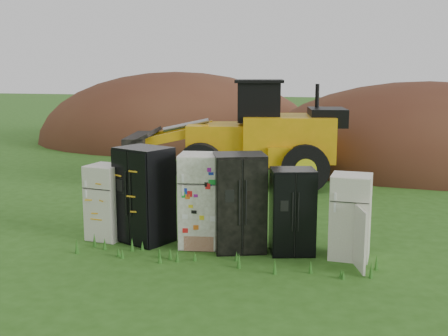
# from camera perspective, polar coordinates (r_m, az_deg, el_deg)

# --- Properties ---
(ground) EXTENTS (120.00, 120.00, 0.00)m
(ground) POSITION_cam_1_polar(r_m,az_deg,el_deg) (11.15, -0.04, -8.08)
(ground) COLOR #285316
(ground) RESTS_ON ground
(fridge_leftmost) EXTENTS (0.77, 0.75, 1.55)m
(fridge_leftmost) POSITION_cam_1_polar(r_m,az_deg,el_deg) (11.78, -11.83, -3.40)
(fridge_leftmost) COLOR silver
(fridge_leftmost) RESTS_ON ground
(fridge_black_side) EXTENTS (1.24, 1.13, 1.93)m
(fridge_black_side) POSITION_cam_1_polar(r_m,az_deg,el_deg) (11.43, -8.07, -2.71)
(fridge_black_side) COLOR black
(fridge_black_side) RESTS_ON ground
(fridge_sticker) EXTENTS (0.93, 0.88, 1.84)m
(fridge_sticker) POSITION_cam_1_polar(r_m,az_deg,el_deg) (11.05, -2.33, -3.29)
(fridge_sticker) COLOR white
(fridge_sticker) RESTS_ON ground
(fridge_dark_mid) EXTENTS (1.18, 1.07, 1.88)m
(fridge_dark_mid) POSITION_cam_1_polar(r_m,az_deg,el_deg) (10.79, 1.58, -3.51)
(fridge_dark_mid) COLOR black
(fridge_dark_mid) RESTS_ON ground
(fridge_black_right) EXTENTS (0.97, 0.88, 1.62)m
(fridge_black_right) POSITION_cam_1_polar(r_m,az_deg,el_deg) (10.71, 6.96, -4.39)
(fridge_black_right) COLOR black
(fridge_black_right) RESTS_ON ground
(fridge_open_door) EXTENTS (0.75, 0.69, 1.57)m
(fridge_open_door) POSITION_cam_1_polar(r_m,az_deg,el_deg) (10.63, 12.71, -4.82)
(fridge_open_door) COLOR silver
(fridge_open_door) RESTS_ON ground
(wheel_loader) EXTENTS (6.90, 3.85, 3.15)m
(wheel_loader) POSITION_cam_1_polar(r_m,az_deg,el_deg) (16.94, 0.86, 3.64)
(wheel_loader) COLOR orange
(wheel_loader) RESTS_ON ground
(dirt_mound_right) EXTENTS (12.80, 9.39, 6.07)m
(dirt_mound_right) POSITION_cam_1_polar(r_m,az_deg,el_deg) (21.91, 19.74, 0.35)
(dirt_mound_right) COLOR #452116
(dirt_mound_right) RESTS_ON ground
(dirt_mound_left) EXTENTS (13.68, 10.26, 6.66)m
(dirt_mound_left) POSITION_cam_1_polar(r_m,az_deg,el_deg) (27.17, -4.83, 2.68)
(dirt_mound_left) COLOR #452116
(dirt_mound_left) RESTS_ON ground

